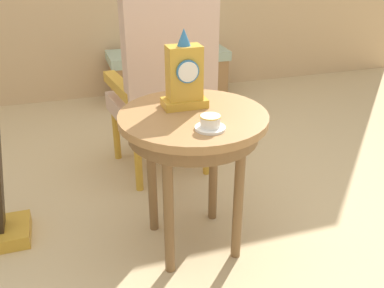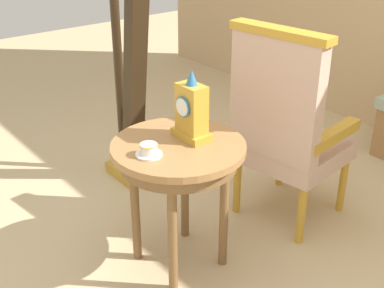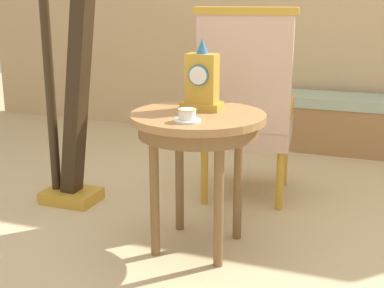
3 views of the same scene
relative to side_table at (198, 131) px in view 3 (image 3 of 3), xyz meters
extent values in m
plane|color=tan|center=(0.02, 0.05, -0.59)|extent=(10.00, 10.00, 0.00)
cylinder|color=#9E7042|center=(0.00, 0.00, 0.07)|extent=(0.63, 0.63, 0.03)
cylinder|color=brown|center=(0.00, 0.00, 0.02)|extent=(0.56, 0.56, 0.07)
cylinder|color=brown|center=(0.16, 0.16, -0.27)|extent=(0.04, 0.04, 0.64)
cylinder|color=brown|center=(-0.16, 0.16, -0.27)|extent=(0.04, 0.04, 0.64)
cylinder|color=brown|center=(-0.16, -0.16, -0.27)|extent=(0.04, 0.04, 0.64)
cylinder|color=brown|center=(0.16, -0.16, -0.27)|extent=(0.04, 0.04, 0.64)
cylinder|color=white|center=(0.01, -0.17, 0.09)|extent=(0.12, 0.12, 0.01)
cylinder|color=white|center=(0.01, -0.17, 0.12)|extent=(0.08, 0.08, 0.05)
torus|color=gold|center=(0.01, -0.17, 0.14)|extent=(0.08, 0.08, 0.00)
cube|color=gold|center=(-0.01, 0.09, 0.10)|extent=(0.19, 0.11, 0.04)
cube|color=gold|center=(-0.01, 0.09, 0.24)|extent=(0.14, 0.09, 0.23)
cylinder|color=teal|center=(-0.01, 0.04, 0.26)|extent=(0.10, 0.01, 0.10)
cylinder|color=white|center=(-0.01, 0.03, 0.26)|extent=(0.08, 0.00, 0.08)
cone|color=teal|center=(-0.01, 0.09, 0.39)|extent=(0.06, 0.06, 0.07)
cube|color=#CCA893|center=(0.03, 0.79, -0.18)|extent=(0.59, 0.59, 0.11)
cube|color=#CCA893|center=(0.06, 0.57, 0.19)|extent=(0.53, 0.16, 0.64)
cube|color=gold|center=(0.06, 0.57, 0.53)|extent=(0.57, 0.18, 0.04)
cube|color=gold|center=(0.26, 0.82, -0.02)|extent=(0.13, 0.47, 0.06)
cube|color=gold|center=(-0.19, 0.76, -0.02)|extent=(0.13, 0.47, 0.06)
cylinder|color=gold|center=(0.22, 1.04, -0.41)|extent=(0.04, 0.04, 0.35)
cylinder|color=gold|center=(-0.21, 0.98, -0.41)|extent=(0.04, 0.04, 0.35)
cylinder|color=gold|center=(0.28, 0.60, -0.41)|extent=(0.04, 0.04, 0.35)
cylinder|color=gold|center=(-0.15, 0.54, -0.41)|extent=(0.04, 0.04, 0.35)
cube|color=gold|center=(-0.91, 0.30, -0.55)|extent=(0.32, 0.24, 0.07)
cylinder|color=#332314|center=(-1.01, 0.30, 0.29)|extent=(0.06, 0.06, 1.61)
cube|color=black|center=(-0.81, 0.30, 0.22)|extent=(0.28, 0.11, 1.48)
cube|color=#9EB299|center=(0.41, 2.00, -0.19)|extent=(1.04, 0.40, 0.08)
cube|color=#9E7042|center=(0.41, 2.00, -0.41)|extent=(1.00, 0.38, 0.36)
camera|label=1|loc=(-0.50, -1.57, 0.75)|focal=39.62mm
camera|label=2|loc=(1.73, -1.30, 1.15)|focal=48.62mm
camera|label=3|loc=(0.84, -2.31, 0.62)|focal=50.74mm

